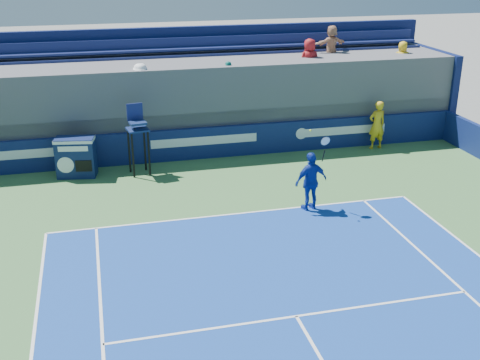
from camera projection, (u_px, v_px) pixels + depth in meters
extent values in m
imported|color=gold|center=(377.00, 125.00, 23.43)|extent=(0.73, 0.51, 1.91)
cube|color=white|center=(237.00, 214.00, 17.98)|extent=(10.97, 0.07, 0.00)
cube|color=white|center=(296.00, 316.00, 13.03)|extent=(8.23, 0.07, 0.00)
cube|color=#0D1A4C|center=(204.00, 143.00, 22.48)|extent=(20.40, 0.20, 1.20)
cube|color=white|center=(36.00, 153.00, 21.00)|extent=(3.20, 0.01, 0.32)
cube|color=white|center=(205.00, 141.00, 22.34)|extent=(4.00, 0.01, 0.32)
cube|color=white|center=(342.00, 131.00, 23.57)|extent=(3.60, 0.01, 0.32)
cylinder|color=white|center=(301.00, 134.00, 23.19)|extent=(0.44, 0.01, 0.44)
cube|color=#0E1A47|center=(76.00, 157.00, 20.69)|extent=(1.40, 0.91, 1.40)
cube|color=silver|center=(74.00, 140.00, 20.46)|extent=(1.42, 0.94, 0.10)
cylinder|color=white|center=(66.00, 165.00, 20.39)|extent=(0.56, 0.12, 0.56)
cube|color=black|center=(84.00, 166.00, 20.45)|extent=(0.55, 0.11, 0.40)
cube|color=white|center=(73.00, 149.00, 20.20)|extent=(0.99, 0.18, 0.18)
cylinder|color=black|center=(133.00, 156.00, 20.52)|extent=(0.08, 0.08, 1.60)
cylinder|color=black|center=(149.00, 154.00, 20.72)|extent=(0.08, 0.08, 1.60)
cylinder|color=black|center=(129.00, 151.00, 21.00)|extent=(0.08, 0.08, 1.60)
cylinder|color=black|center=(145.00, 149.00, 21.20)|extent=(0.08, 0.08, 1.60)
cube|color=#102050|center=(138.00, 129.00, 20.56)|extent=(0.80, 0.80, 0.06)
cube|color=navy|center=(138.00, 123.00, 20.38)|extent=(0.61, 0.53, 0.08)
cube|color=#151B52|center=(135.00, 112.00, 20.58)|extent=(0.55, 0.14, 0.60)
imported|color=#122E98|center=(311.00, 181.00, 17.98)|extent=(1.13, 0.66, 1.82)
cylinder|color=black|center=(323.00, 156.00, 17.77)|extent=(0.05, 0.16, 0.39)
torus|color=#BBBBC0|center=(325.00, 141.00, 17.54)|extent=(0.31, 0.15, 0.29)
cylinder|color=white|center=(325.00, 141.00, 17.54)|extent=(0.26, 0.11, 0.24)
sphere|color=yellow|center=(310.00, 130.00, 17.25)|extent=(0.07, 0.07, 0.07)
cube|color=#4D4D52|center=(195.00, 103.00, 23.80)|extent=(20.40, 3.60, 3.38)
cube|color=#4D4D52|center=(201.00, 117.00, 22.66)|extent=(20.40, 0.90, 0.55)
cube|color=navy|center=(201.00, 105.00, 22.39)|extent=(20.00, 0.45, 0.08)
cube|color=navy|center=(200.00, 98.00, 22.55)|extent=(20.00, 0.06, 0.45)
cube|color=#4D4D52|center=(196.00, 97.00, 23.27)|extent=(20.40, 0.90, 0.55)
cube|color=navy|center=(197.00, 85.00, 23.01)|extent=(20.00, 0.45, 0.08)
cube|color=navy|center=(195.00, 79.00, 23.16)|extent=(20.00, 0.06, 0.45)
cube|color=#4D4D52|center=(192.00, 78.00, 23.88)|extent=(20.40, 0.90, 0.55)
cube|color=navy|center=(192.00, 67.00, 23.62)|extent=(20.00, 0.45, 0.08)
cube|color=navy|center=(191.00, 60.00, 23.77)|extent=(20.00, 0.06, 0.45)
cube|color=#4D4D52|center=(188.00, 60.00, 24.49)|extent=(20.40, 0.90, 0.55)
cube|color=navy|center=(188.00, 49.00, 24.23)|extent=(20.00, 0.45, 0.08)
cube|color=navy|center=(187.00, 43.00, 24.38)|extent=(20.00, 0.06, 0.45)
cube|color=#0C1647|center=(186.00, 80.00, 25.37)|extent=(20.80, 0.30, 4.40)
cube|color=#0C1647|center=(430.00, 88.00, 26.11)|extent=(0.30, 3.90, 3.40)
imported|color=gold|center=(23.00, 99.00, 20.83)|extent=(0.86, 0.74, 1.53)
imported|color=white|center=(141.00, 89.00, 21.69)|extent=(1.20, 0.72, 1.81)
imported|color=teal|center=(229.00, 85.00, 22.43)|extent=(1.08, 0.61, 1.75)
imported|color=#A2171A|center=(309.00, 61.00, 23.81)|extent=(0.90, 0.61, 1.78)
imported|color=black|center=(376.00, 79.00, 23.80)|extent=(0.61, 0.44, 1.57)
imported|color=gold|center=(402.00, 60.00, 24.76)|extent=(0.88, 0.76, 1.53)
imported|color=tan|center=(331.00, 45.00, 24.74)|extent=(1.55, 0.81, 1.60)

